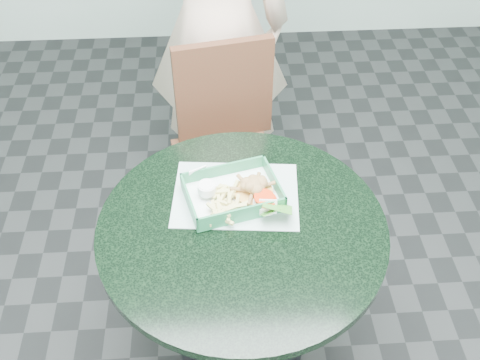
{
  "coord_description": "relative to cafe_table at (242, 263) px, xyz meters",
  "views": [
    {
      "loc": [
        -0.08,
        -1.13,
        2.06
      ],
      "look_at": [
        0.0,
        0.1,
        0.86
      ],
      "focal_mm": 42.0,
      "sensor_mm": 36.0,
      "label": 1
    }
  ],
  "objects": [
    {
      "name": "floor",
      "position": [
        0.0,
        0.0,
        -0.58
      ],
      "size": [
        4.0,
        5.0,
        0.02
      ],
      "primitive_type": "cube",
      "color": "#303335",
      "rests_on": "ground"
    },
    {
      "name": "crab_sandwich",
      "position": [
        0.04,
        0.09,
        0.22
      ],
      "size": [
        0.12,
        0.12,
        0.07
      ],
      "rotation": [
        0.0,
        0.0,
        -0.25
      ],
      "color": "#C68E3F",
      "rests_on": "food_basket"
    },
    {
      "name": "cafe_table",
      "position": [
        0.0,
        0.0,
        0.0
      ],
      "size": [
        0.89,
        0.89,
        0.75
      ],
      "color": "black",
      "rests_on": "floor"
    },
    {
      "name": "garnish_cup",
      "position": [
        0.07,
        0.02,
        0.21
      ],
      "size": [
        0.11,
        0.11,
        0.04
      ],
      "rotation": [
        0.0,
        0.0,
        0.25
      ],
      "color": "silver",
      "rests_on": "food_basket"
    },
    {
      "name": "fries_pile",
      "position": [
        -0.07,
        0.07,
        0.21
      ],
      "size": [
        0.16,
        0.17,
        0.05
      ],
      "primitive_type": null,
      "rotation": [
        0.0,
        0.0,
        0.38
      ],
      "color": "#D5C973",
      "rests_on": "food_basket"
    },
    {
      "name": "sauce_ramekin",
      "position": [
        -0.1,
        0.13,
        0.22
      ],
      "size": [
        0.06,
        0.06,
        0.03
      ],
      "rotation": [
        0.0,
        0.0,
        -0.21
      ],
      "color": "white",
      "rests_on": "food_basket"
    },
    {
      "name": "food_basket",
      "position": [
        -0.02,
        0.11,
        0.19
      ],
      "size": [
        0.29,
        0.21,
        0.06
      ],
      "rotation": [
        0.0,
        0.0,
        0.25
      ],
      "color": "#247849",
      "rests_on": "placemat"
    },
    {
      "name": "placemat",
      "position": [
        -0.01,
        0.13,
        0.17
      ],
      "size": [
        0.42,
        0.33,
        0.0
      ],
      "primitive_type": "cube",
      "rotation": [
        0.0,
        0.0,
        -0.09
      ],
      "color": "#A4BFBB",
      "rests_on": "cafe_table"
    },
    {
      "name": "dining_chair",
      "position": [
        -0.02,
        0.7,
        -0.05
      ],
      "size": [
        0.41,
        0.41,
        0.93
      ],
      "rotation": [
        0.0,
        0.0,
        0.19
      ],
      "color": "#382817",
      "rests_on": "floor"
    }
  ]
}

